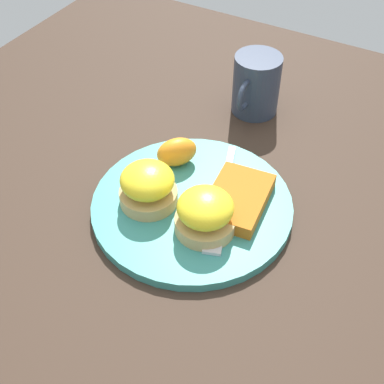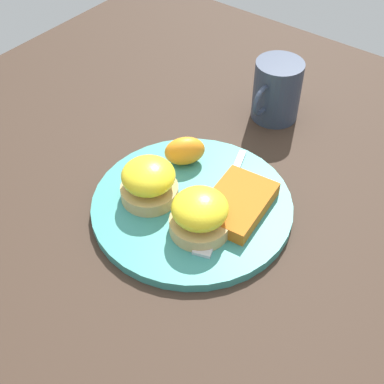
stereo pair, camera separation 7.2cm
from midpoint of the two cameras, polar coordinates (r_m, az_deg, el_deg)
name	(u,v)px [view 2 (the right image)]	position (r m, az deg, el deg)	size (l,w,h in m)	color
ground_plane	(192,209)	(0.75, 2.77, -1.99)	(1.10, 1.10, 0.00)	#38281E
plate	(192,206)	(0.74, 2.79, -1.62)	(0.28, 0.28, 0.01)	teal
sandwich_benedict_left	(149,182)	(0.72, -1.80, 0.98)	(0.08, 0.08, 0.06)	tan
sandwich_benedict_right	(200,214)	(0.68, 3.88, -2.56)	(0.08, 0.08, 0.06)	tan
hashbrown_patty	(237,203)	(0.73, 7.68, -1.35)	(0.11, 0.08, 0.02)	#BA631A
orange_wedge	(185,151)	(0.78, 1.87, 4.28)	(0.06, 0.04, 0.04)	orange
fork	(221,206)	(0.73, 5.93, -1.63)	(0.21, 0.08, 0.00)	silver
cup	(276,91)	(0.90, 11.33, 10.47)	(0.11, 0.08, 0.10)	#2D384C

